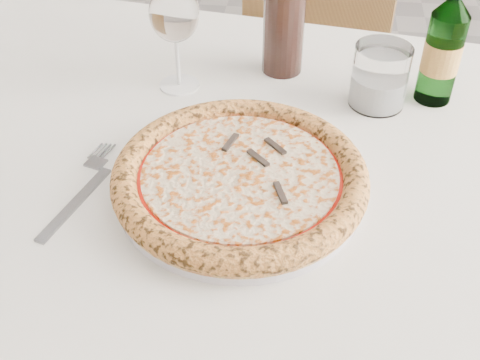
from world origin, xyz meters
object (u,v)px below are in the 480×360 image
Objects in this scene: chair_far at (305,44)px; tumbler at (379,80)px; dining_table at (249,193)px; pizza at (240,176)px; wine_bottle at (285,4)px; wine_glass at (174,16)px; beer_bottle at (443,48)px; plate at (240,186)px.

chair_far is 0.68m from tumbler.
pizza reaches higher than dining_table.
pizza is 1.20× the size of wine_bottle.
beer_bottle is at bearing 2.59° from wine_glass.
plate is 0.39m from beer_bottle.
tumbler is 0.44× the size of beer_bottle.
plate is at bearing -127.69° from tumbler.
chair_far is at bearing 72.49° from wine_glass.
pizza is at bearing -61.46° from wine_glass.
dining_table is 6.76× the size of beer_bottle.
wine_glass is at bearing 118.54° from pizza.
tumbler is at bearing 37.13° from dining_table.
beer_bottle is at bearing 31.23° from dining_table.
plate is at bearing -93.74° from chair_far.
wine_glass is (-0.19, -0.61, 0.35)m from chair_far.
chair_far is 0.63m from wine_bottle.
wine_bottle is (-0.16, 0.09, 0.08)m from tumbler.
wine_bottle reaches higher than beer_bottle.
plate is at bearing -19.36° from pizza.
tumbler is (0.19, 0.14, 0.13)m from dining_table.
tumbler is (0.19, 0.24, 0.02)m from pizza.
wine_bottle reaches higher than tumbler.
dining_table is 0.77m from chair_far.
wine_glass is 1.76× the size of tumbler.
chair_far is 2.77× the size of pizza.
chair_far is at bearing 85.77° from dining_table.
plate is 0.31m from tumbler.
plate is at bearing -90.00° from dining_table.
chair_far is 0.70m from beer_bottle.
dining_table is 15.33× the size of tumbler.
chair_far is at bearing 101.96° from tumbler.
pizza is at bearing 160.64° from plate.
chair_far is 0.89m from pizza.
beer_bottle is 0.26m from wine_bottle.
wine_bottle reaches higher than dining_table.
tumbler is (0.13, -0.61, 0.27)m from chair_far.
beer_bottle is at bearing 16.48° from tumbler.
chair_far is 0.89m from plate.
dining_table is at bearing -94.23° from chair_far.
plate is 0.35m from wine_bottle.
wine_bottle reaches higher than chair_far.
pizza is 0.30m from wine_glass.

